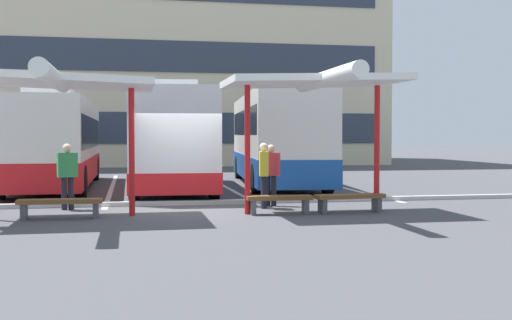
# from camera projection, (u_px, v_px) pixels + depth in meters

# --- Properties ---
(ground_plane) EXTENTS (160.00, 160.00, 0.00)m
(ground_plane) POSITION_uv_depth(u_px,v_px,m) (186.00, 209.00, 16.38)
(ground_plane) COLOR #47474C
(terminal_building) EXTENTS (30.28, 15.84, 24.17)m
(terminal_building) POSITION_uv_depth(u_px,v_px,m) (149.00, 12.00, 45.46)
(terminal_building) COLOR beige
(terminal_building) RESTS_ON ground
(coach_bus_0) EXTENTS (2.67, 11.12, 3.45)m
(coach_bus_0) POSITION_uv_depth(u_px,v_px,m) (55.00, 145.00, 22.91)
(coach_bus_0) COLOR silver
(coach_bus_0) RESTS_ON ground
(coach_bus_1) EXTENTS (3.11, 10.26, 3.65)m
(coach_bus_1) POSITION_uv_depth(u_px,v_px,m) (172.00, 141.00, 22.25)
(coach_bus_1) COLOR silver
(coach_bus_1) RESTS_ON ground
(coach_bus_2) EXTENTS (3.62, 11.27, 3.77)m
(coach_bus_2) POSITION_uv_depth(u_px,v_px,m) (276.00, 140.00, 24.43)
(coach_bus_2) COLOR silver
(coach_bus_2) RESTS_ON ground
(lane_stripe_1) EXTENTS (0.16, 14.00, 0.01)m
(lane_stripe_1) POSITION_uv_depth(u_px,v_px,m) (112.00, 188.00, 23.21)
(lane_stripe_1) COLOR white
(lane_stripe_1) RESTS_ON ground
(lane_stripe_2) EXTENTS (0.16, 14.00, 0.01)m
(lane_stripe_2) POSITION_uv_depth(u_px,v_px,m) (224.00, 186.00, 24.01)
(lane_stripe_2) COLOR white
(lane_stripe_2) RESTS_ON ground
(lane_stripe_3) EXTENTS (0.16, 14.00, 0.01)m
(lane_stripe_3) POSITION_uv_depth(u_px,v_px,m) (329.00, 184.00, 24.81)
(lane_stripe_3) COLOR white
(lane_stripe_3) RESTS_ON ground
(waiting_shelter_0) EXTENTS (4.23, 4.95, 3.29)m
(waiting_shelter_0) POSITION_uv_depth(u_px,v_px,m) (58.00, 84.00, 14.36)
(waiting_shelter_0) COLOR red
(waiting_shelter_0) RESTS_ON ground
(bench_0) EXTENTS (1.89, 0.45, 0.45)m
(bench_0) POSITION_uv_depth(u_px,v_px,m) (60.00, 204.00, 14.54)
(bench_0) COLOR brown
(bench_0) RESTS_ON ground
(waiting_shelter_1) EXTENTS (4.30, 4.49, 3.38)m
(waiting_shelter_1) POSITION_uv_depth(u_px,v_px,m) (317.00, 84.00, 15.35)
(waiting_shelter_1) COLOR red
(waiting_shelter_1) RESTS_ON ground
(bench_1) EXTENTS (1.61, 0.51, 0.45)m
(bench_1) POSITION_uv_depth(u_px,v_px,m) (279.00, 201.00, 15.37)
(bench_1) COLOR brown
(bench_1) RESTS_ON ground
(bench_2) EXTENTS (1.79, 0.58, 0.45)m
(bench_2) POSITION_uv_depth(u_px,v_px,m) (350.00, 199.00, 15.75)
(bench_2) COLOR brown
(bench_2) RESTS_ON ground
(platform_kerb) EXTENTS (44.00, 0.24, 0.12)m
(platform_kerb) POSITION_uv_depth(u_px,v_px,m) (183.00, 203.00, 17.44)
(platform_kerb) COLOR #ADADA8
(platform_kerb) RESTS_ON ground
(waiting_passenger_0) EXTENTS (0.53, 0.41, 1.66)m
(waiting_passenger_0) POSITION_uv_depth(u_px,v_px,m) (271.00, 170.00, 17.20)
(waiting_passenger_0) COLOR black
(waiting_passenger_0) RESTS_ON ground
(waiting_passenger_1) EXTENTS (0.29, 0.52, 1.71)m
(waiting_passenger_1) POSITION_uv_depth(u_px,v_px,m) (264.00, 170.00, 16.61)
(waiting_passenger_1) COLOR black
(waiting_passenger_1) RESTS_ON ground
(waiting_passenger_3) EXTENTS (0.53, 0.35, 1.69)m
(waiting_passenger_3) POSITION_uv_depth(u_px,v_px,m) (67.00, 172.00, 16.28)
(waiting_passenger_3) COLOR black
(waiting_passenger_3) RESTS_ON ground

